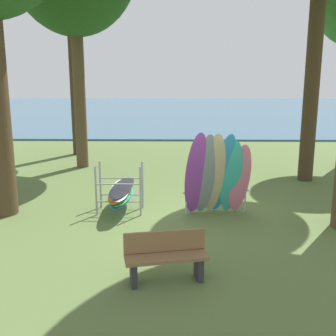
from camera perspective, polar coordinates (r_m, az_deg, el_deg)
ground_plane at (r=9.99m, az=4.79°, el=-7.39°), size 80.00×80.00×0.00m
lake_water at (r=39.46m, az=2.09°, el=7.95°), size 80.00×36.00×0.10m
leaning_board_pile at (r=10.06m, az=6.77°, el=-1.12°), size 1.71×1.27×2.19m
board_storage_rack at (r=10.61m, az=-6.45°, el=-3.24°), size 1.15×2.13×1.25m
park_bench at (r=7.15m, az=-0.29°, el=-11.95°), size 1.45×0.70×0.85m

